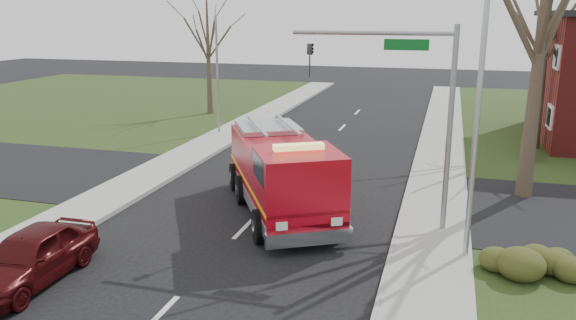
# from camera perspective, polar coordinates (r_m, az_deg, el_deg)

# --- Properties ---
(ground) EXTENTS (120.00, 120.00, 0.00)m
(ground) POSITION_cam_1_polar(r_m,az_deg,el_deg) (19.35, -4.45, -6.92)
(ground) COLOR black
(ground) RESTS_ON ground
(sidewalk_right) EXTENTS (2.40, 80.00, 0.15)m
(sidewalk_right) POSITION_cam_1_polar(r_m,az_deg,el_deg) (18.24, 14.34, -8.49)
(sidewalk_right) COLOR gray
(sidewalk_right) RESTS_ON ground
(sidewalk_left) EXTENTS (2.40, 80.00, 0.15)m
(sidewalk_left) POSITION_cam_1_polar(r_m,az_deg,el_deg) (22.15, -19.72, -4.72)
(sidewalk_left) COLOR gray
(sidewalk_left) RESTS_ON ground
(health_center_sign) EXTENTS (0.12, 2.00, 1.40)m
(health_center_sign) POSITION_cam_1_polar(r_m,az_deg,el_deg) (30.26, 23.47, 1.59)
(health_center_sign) COLOR #491113
(health_center_sign) RESTS_ON ground
(hedge_corner) EXTENTS (2.80, 2.00, 0.90)m
(hedge_corner) POSITION_cam_1_polar(r_m,az_deg,el_deg) (17.32, 23.72, -8.78)
(hedge_corner) COLOR #353C15
(hedge_corner) RESTS_ON lawn_right
(bare_tree_near) EXTENTS (6.00, 6.00, 12.00)m
(bare_tree_near) POSITION_cam_1_polar(r_m,az_deg,el_deg) (23.04, 24.59, 14.17)
(bare_tree_near) COLOR #3F3425
(bare_tree_near) RESTS_ON ground
(bare_tree_far) EXTENTS (5.25, 5.25, 10.50)m
(bare_tree_far) POSITION_cam_1_polar(r_m,az_deg,el_deg) (32.16, 24.87, 12.27)
(bare_tree_far) COLOR #3F3425
(bare_tree_far) RESTS_ON ground
(bare_tree_left) EXTENTS (4.50, 4.50, 9.00)m
(bare_tree_left) POSITION_cam_1_polar(r_m,az_deg,el_deg) (40.33, -8.16, 12.37)
(bare_tree_left) COLOR #3F3425
(bare_tree_left) RESTS_ON ground
(traffic_signal_mast) EXTENTS (5.29, 0.18, 6.80)m
(traffic_signal_mast) POSITION_cam_1_polar(r_m,az_deg,el_deg) (18.52, 12.35, 6.89)
(traffic_signal_mast) COLOR gray
(traffic_signal_mast) RESTS_ON ground
(streetlight_pole) EXTENTS (1.48, 0.16, 8.40)m
(streetlight_pole) POSITION_cam_1_polar(r_m,az_deg,el_deg) (16.54, 18.52, 5.02)
(streetlight_pole) COLOR #B7BABF
(streetlight_pole) RESTS_ON ground
(utility_pole_far) EXTENTS (0.14, 0.14, 7.00)m
(utility_pole_far) POSITION_cam_1_polar(r_m,az_deg,el_deg) (33.72, -7.18, 8.44)
(utility_pole_far) COLOR gray
(utility_pole_far) RESTS_ON ground
(fire_engine) EXTENTS (6.10, 8.12, 3.15)m
(fire_engine) POSITION_cam_1_polar(r_m,az_deg,el_deg) (20.31, -0.62, -1.57)
(fire_engine) COLOR #A80715
(fire_engine) RESTS_ON ground
(parked_car_maroon) EXTENTS (1.82, 4.40, 1.49)m
(parked_car_maroon) POSITION_cam_1_polar(r_m,az_deg,el_deg) (16.91, -24.70, -8.86)
(parked_car_maroon) COLOR #3E0A0B
(parked_car_maroon) RESTS_ON ground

